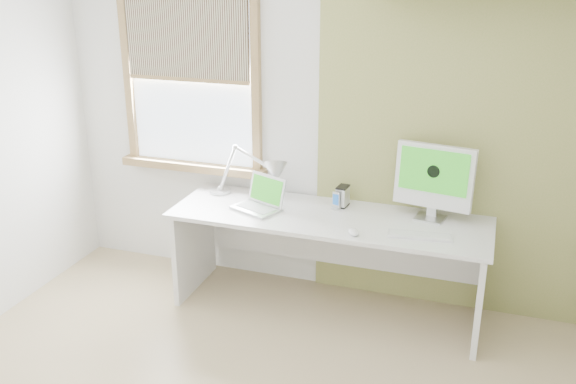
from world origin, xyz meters
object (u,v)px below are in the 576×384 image
at_px(desk, 330,238).
at_px(laptop, 261,201).
at_px(imac, 434,178).
at_px(desk_lamp, 265,174).
at_px(external_drive, 343,196).

relative_size(desk, laptop, 5.55).
bearing_deg(imac, laptop, -170.18).
distance_m(desk, desk_lamp, 0.66).
bearing_deg(laptop, imac, 9.82).
distance_m(desk_lamp, laptop, 0.21).
bearing_deg(external_drive, imac, -1.90).
distance_m(desk, imac, 0.84).
bearing_deg(desk_lamp, desk, -7.81).
height_order(desk_lamp, imac, imac).
distance_m(desk, external_drive, 0.31).
bearing_deg(desk, laptop, -171.43).
height_order(laptop, imac, imac).
height_order(desk, imac, imac).
xyz_separation_m(desk_lamp, external_drive, (0.56, 0.08, -0.13)).
distance_m(desk_lamp, external_drive, 0.58).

